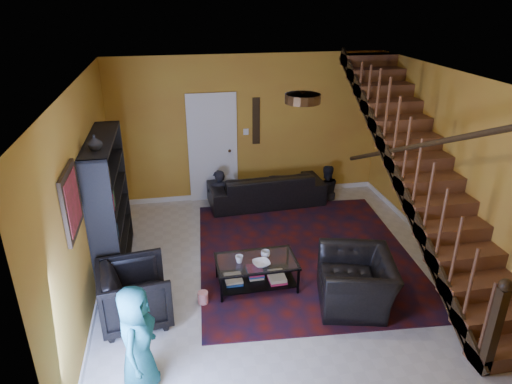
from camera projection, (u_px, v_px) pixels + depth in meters
floor at (280, 269)px, 6.86m from camera, size 5.50×5.50×0.00m
room at (187, 232)px, 7.80m from camera, size 5.50×5.50×5.50m
staircase at (424, 173)px, 6.65m from camera, size 0.95×5.02×3.18m
bookshelf at (110, 207)px, 6.59m from camera, size 0.35×1.80×2.00m
door at (213, 150)px, 8.77m from camera, size 0.82×0.05×2.05m
framed_picture at (71, 202)px, 4.90m from camera, size 0.04×0.74×0.74m
wall_hanging at (256, 121)px, 8.71m from camera, size 0.14×0.03×0.90m
ceiling_fixture at (303, 99)px, 5.03m from camera, size 0.40×0.40×0.10m
rug at (304, 254)px, 7.24m from camera, size 3.53×3.96×0.02m
sofa at (266, 188)px, 8.84m from camera, size 2.25×0.98×0.64m
armchair_left at (135, 294)px, 5.65m from camera, size 0.96×0.94×0.77m
armchair_right at (356, 281)px, 5.98m from camera, size 1.14×1.24×0.69m
person_adult_a at (219, 199)px, 8.80m from camera, size 0.47×0.34×1.20m
person_adult_b at (325, 192)px, 9.18m from camera, size 0.56×0.44×1.14m
person_child at (137, 340)px, 4.58m from camera, size 0.51×0.67×1.22m
coffee_table at (256, 271)px, 6.36m from camera, size 1.12×0.66×0.42m
cup_a at (265, 254)px, 6.34m from camera, size 0.16×0.16×0.10m
cup_b at (239, 259)px, 6.22m from camera, size 0.13×0.13×0.10m
bowl at (261, 263)px, 6.16m from camera, size 0.26×0.26×0.06m
vase at (95, 142)px, 5.69m from camera, size 0.18×0.18×0.19m
popcorn_bucket at (203, 297)px, 6.05m from camera, size 0.18×0.18×0.16m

